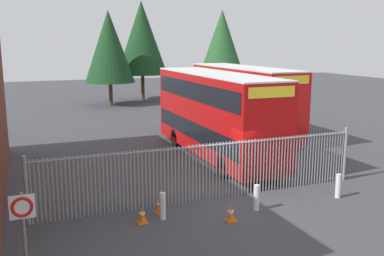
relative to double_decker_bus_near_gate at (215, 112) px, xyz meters
The scene contains 14 objects.
ground_plane 3.91m from the double_decker_bus_near_gate, 128.91° to the left, with size 100.00×100.00×0.00m, color #3D3D42.
palisade_fence 6.42m from the double_decker_bus_near_gate, 116.90° to the right, with size 13.11×0.14×2.35m.
double_decker_bus_near_gate is the anchor object (origin of this frame).
double_decker_bus_behind_fence_left 6.08m from the double_decker_bus_near_gate, 48.28° to the left, with size 2.54×10.81×4.42m.
bollard_near_left 8.72m from the double_decker_bus_near_gate, 126.50° to the right, with size 0.20×0.20×0.95m, color silver.
bollard_center_front 7.74m from the double_decker_bus_near_gate, 103.00° to the right, with size 0.20×0.20×0.95m, color silver.
bollard_near_right 7.82m from the double_decker_bus_near_gate, 75.38° to the right, with size 0.20×0.20×0.95m, color silver.
traffic_cone_by_gate 9.25m from the double_decker_bus_near_gate, 130.10° to the right, with size 0.34×0.34×0.59m.
traffic_cone_mid_forecourt 8.64m from the double_decker_bus_near_gate, 110.78° to the right, with size 0.34×0.34×0.59m.
traffic_cone_near_kerb 8.30m from the double_decker_bus_near_gate, 128.55° to the right, with size 0.34×0.34×0.59m.
speed_limit_sign_post 13.40m from the double_decker_bus_near_gate, 134.86° to the right, with size 0.60×0.14×2.40m.
tree_tall_back 24.37m from the double_decker_bus_near_gate, 83.70° to the left, with size 5.19×5.19×10.13m.
tree_short_side 21.46m from the double_decker_bus_near_gate, 93.43° to the left, with size 4.69×4.69×8.92m.
tree_mid_row 20.68m from the double_decker_bus_near_gate, 63.66° to the left, with size 4.48×4.48×9.04m.
Camera 1 is at (-7.34, -14.56, 5.93)m, focal length 40.64 mm.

